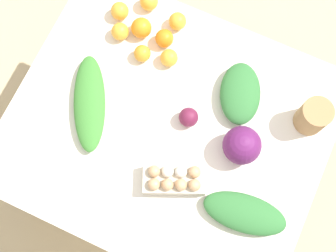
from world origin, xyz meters
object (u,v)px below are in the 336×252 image
Objects in this scene: greens_bunch_kale at (245,213)px; orange_1 at (164,38)px; egg_carton at (174,179)px; beet_root at (189,117)px; orange_7 at (120,32)px; orange_2 at (142,53)px; greens_bunch_chard at (240,93)px; orange_4 at (149,1)px; paper_bag at (313,116)px; orange_6 at (178,21)px; orange_3 at (120,11)px; greens_bunch_dandelion at (90,103)px; orange_5 at (169,58)px; cabbage_purple at (242,145)px; orange_0 at (141,28)px.

orange_1 is at bearing -42.40° from greens_bunch_kale.
egg_carton is 0.24m from beet_root.
beet_root is 0.45m from orange_7.
greens_bunch_kale is 4.56× the size of orange_2.
greens_bunch_chard is 3.39× the size of orange_4.
greens_bunch_chard is 0.41m from orange_2.
paper_bag is 1.94× the size of orange_6.
orange_3 is at bearing -38.37° from orange_2.
orange_1 and orange_3 have the same top height.
orange_1 is (0.22, -0.26, -0.00)m from beet_root.
greens_bunch_kale is 0.85m from orange_7.
greens_bunch_dandelion is 0.36m from orange_5.
greens_bunch_dandelion is (0.59, 0.08, -0.04)m from cabbage_purple.
beet_root is (-0.37, -0.10, 0.00)m from greens_bunch_dandelion.
greens_bunch_chard is 0.47m from orange_0.
orange_1 is 1.09× the size of orange_2.
orange_5 is 0.97× the size of orange_6.
orange_2 is at bearing -20.99° from cabbage_purple.
greens_bunch_dandelion is at bearing 138.48° from egg_carton.
orange_7 is at bearing -1.69° from paper_bag.
greens_bunch_kale is (-0.19, 0.41, -0.00)m from greens_bunch_chard.
beet_root is at bearing 132.25° from orange_4.
orange_1 is at bearing 179.44° from orange_0.
cabbage_purple is at bearing 46.99° from paper_bag.
orange_3 is 1.02× the size of orange_6.
orange_6 is (0.53, -0.59, 0.00)m from greens_bunch_kale.
paper_bag reaches higher than orange_5.
greens_bunch_dandelion is 5.24× the size of orange_4.
cabbage_purple reaches higher than orange_1.
paper_bag is at bearing 179.69° from orange_5.
orange_0 is 1.16× the size of orange_6.
orange_1 is (-0.15, -0.36, 0.00)m from greens_bunch_dandelion.
orange_0 is 0.12m from orange_4.
orange_2 is 0.94× the size of orange_6.
cabbage_purple is 1.94× the size of orange_4.
orange_3 is 0.13m from orange_4.
orange_4 is 0.15m from orange_6.
greens_bunch_kale is 0.73m from orange_2.
orange_4 is (0.77, -0.19, -0.03)m from paper_bag.
cabbage_purple reaches higher than orange_5.
cabbage_purple is at bearing 147.32° from orange_1.
greens_bunch_kale is at bearing 131.98° from orange_6.
orange_0 is 0.12m from orange_3.
orange_0 is at bearing 163.67° from orange_3.
beet_root is 1.05× the size of orange_6.
egg_carton is 0.42m from greens_bunch_chard.
orange_0 reaches higher than orange_4.
greens_bunch_chard reaches higher than orange_1.
beet_root is 0.41m from orange_0.
greens_bunch_kale is 4.14× the size of orange_4.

